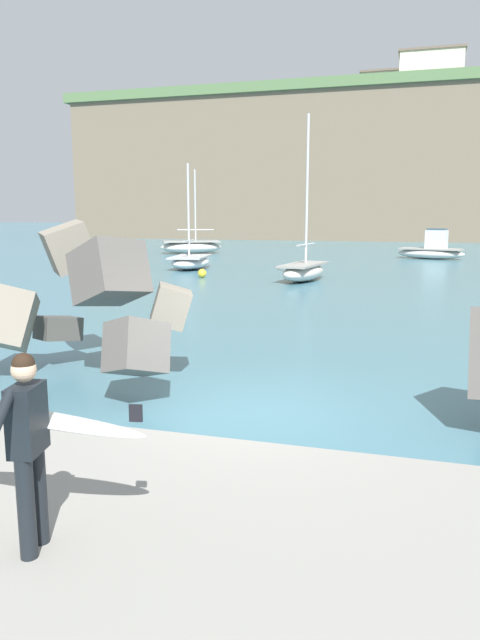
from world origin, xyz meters
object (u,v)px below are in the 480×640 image
Objects in this scene: boat_mid_left at (432,250)px; surfer_with_board at (30,433)px; boat_far_left at (190,261)px; mooring_buoy_inner at (202,273)px; boat_near_right at (303,270)px; station_building_west at (431,74)px; station_building_central at (383,94)px; boat_mid_right at (191,247)px.

surfer_with_board is at bearing -96.29° from boat_mid_left.
boat_far_left is 4.95m from mooring_buoy_inner.
boat_near_right is 1.56× the size of boat_mid_left.
boat_far_left is at bearing 117.97° from mooring_buoy_inner.
station_building_west reaches higher than mooring_buoy_inner.
mooring_buoy_inner is (-7.06, 23.77, -1.06)m from surfer_with_board.
surfer_with_board is 0.43× the size of boat_mid_left.
station_building_west is (6.12, 58.73, 21.02)m from boat_near_right.
boat_near_right is at bearing -89.48° from station_building_central.
station_building_central is (4.54, 71.41, 21.59)m from mooring_buoy_inner.
station_building_west is at bearing -61.99° from station_building_central.
station_building_central is at bearing 118.01° from station_building_west.
surfer_with_board is 0.30× the size of station_building_central.
boat_mid_right is at bearing -114.05° from station_building_west.
boat_mid_right is (-12.38, 17.27, 0.05)m from boat_near_right.
station_building_west is (-0.19, 42.14, 20.89)m from boat_mid_left.
boat_mid_right is 0.80× the size of station_building_west.
boat_mid_right is 18.65m from mooring_buoy_inner.
station_building_central is (-6.78, 12.74, 0.27)m from station_building_west.
station_building_west reaches higher than boat_near_right.
surfer_with_board is 97.40m from station_building_central.
station_building_central is at bearing 91.52° from surfer_with_board.
boat_mid_left is at bearing 55.17° from mooring_buoy_inner.
mooring_buoy_inner is at bearing -100.91° from station_building_west.
surfer_with_board is at bearing -71.57° from boat_far_left.
surfer_with_board is at bearing -73.46° from mooring_buoy_inner.
boat_mid_left is (4.44, 40.30, -0.63)m from surfer_with_board.
boat_far_left is 70.70m from station_building_central.
boat_far_left is at bearing -138.65° from boat_mid_left.
station_building_west is (13.63, 54.30, 21.10)m from boat_far_left.
surfer_with_board is 85.00m from station_building_west.
boat_mid_right reaches higher than boat_mid_left.
boat_near_right is 17.60× the size of mooring_buoy_inner.
boat_mid_right is (-18.70, 0.67, -0.08)m from boat_mid_left.
station_building_central is at bearing 97.24° from boat_mid_left.
boat_far_left is at bearing 149.45° from boat_near_right.
mooring_buoy_inner is at bearing -124.83° from boat_mid_left.
station_building_west reaches higher than surfer_with_board.
surfer_with_board is 23.79m from boat_near_right.
surfer_with_board is 43.39m from boat_mid_right.
mooring_buoy_inner is at bearing 106.54° from surfer_with_board.
boat_mid_left is at bearing -82.76° from station_building_central.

